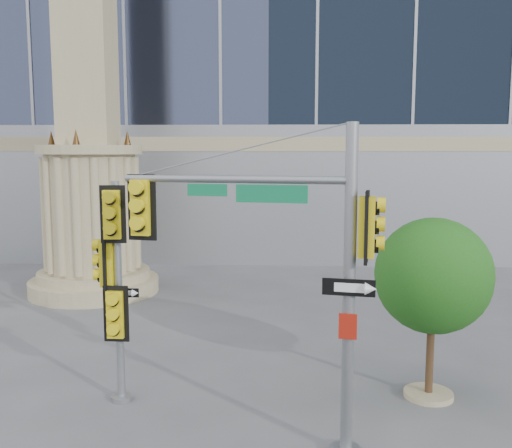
{
  "coord_description": "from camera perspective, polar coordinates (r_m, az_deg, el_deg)",
  "views": [
    {
      "loc": [
        0.28,
        -10.26,
        4.9
      ],
      "look_at": [
        -0.13,
        2.0,
        3.33
      ],
      "focal_mm": 40.0,
      "sensor_mm": 36.0,
      "label": 1
    }
  ],
  "objects": [
    {
      "name": "ground",
      "position": [
        11.38,
        0.32,
        -18.23
      ],
      "size": [
        120.0,
        120.0,
        0.0
      ],
      "primitive_type": "plane",
      "color": "#545456",
      "rests_on": "ground"
    },
    {
      "name": "main_signal_pole",
      "position": [
        9.12,
        3.3,
        -2.76
      ],
      "size": [
        4.1,
        1.16,
        5.34
      ],
      "rotation": [
        0.0,
        0.0,
        -0.2
      ],
      "color": "slate",
      "rests_on": "ground"
    },
    {
      "name": "secondary_signal_pole",
      "position": [
        11.25,
        -14.01,
        -5.0
      ],
      "size": [
        0.74,
        0.56,
        4.34
      ],
      "rotation": [
        0.0,
        0.0,
        -0.02
      ],
      "color": "slate",
      "rests_on": "ground"
    },
    {
      "name": "monument",
      "position": [
        20.27,
        -16.35,
        8.75
      ],
      "size": [
        4.4,
        4.4,
        16.6
      ],
      "color": "tan",
      "rests_on": "ground"
    },
    {
      "name": "street_tree",
      "position": [
        11.75,
        17.46,
        -5.4
      ],
      "size": [
        2.33,
        2.27,
        3.63
      ],
      "color": "tan",
      "rests_on": "ground"
    }
  ]
}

